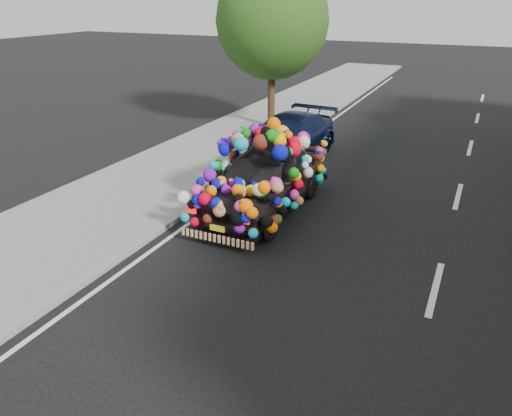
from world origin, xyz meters
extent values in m
plane|color=black|center=(0.00, 0.00, 0.00)|extent=(100.00, 100.00, 0.00)
cube|color=gray|center=(-4.30, 0.00, 0.06)|extent=(4.00, 60.00, 0.12)
cube|color=gray|center=(-2.35, 0.00, 0.07)|extent=(0.15, 60.00, 0.13)
cylinder|color=#332114|center=(-3.80, 9.50, 1.36)|extent=(0.28, 0.28, 2.73)
sphere|color=#1D4211|center=(-3.80, 9.50, 4.03)|extent=(4.20, 4.20, 4.20)
imported|color=black|center=(-0.77, 2.00, 0.78)|extent=(1.86, 4.59, 1.56)
cube|color=red|center=(-1.40, -0.31, 0.78)|extent=(0.22, 0.06, 0.14)
cube|color=red|center=(-0.15, -0.32, 0.78)|extent=(0.22, 0.06, 0.14)
cube|color=yellow|center=(-0.77, -0.32, 0.48)|extent=(0.34, 0.04, 0.12)
imported|color=black|center=(-1.77, 6.02, 0.70)|extent=(2.29, 4.95, 1.40)
camera|label=1|loc=(3.91, -8.48, 4.99)|focal=35.00mm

